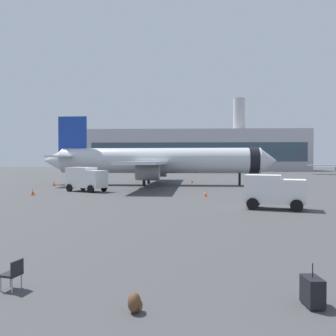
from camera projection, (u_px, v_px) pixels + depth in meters
name	position (u px, v px, depth m)	size (l,w,h in m)	color
airplane_at_gate	(158.00, 161.00, 52.46)	(35.71, 32.16, 10.50)	silver
service_truck	(86.00, 178.00, 41.36)	(5.27, 4.20, 2.90)	white
cargo_van	(274.00, 190.00, 26.29)	(4.79, 3.36, 2.60)	white
safety_cone_near	(205.00, 194.00, 35.66)	(0.44, 0.44, 0.61)	#F2590C
safety_cone_mid	(33.00, 192.00, 36.94)	(0.44, 0.44, 0.76)	#F2590C
safety_cone_far	(54.00, 183.00, 50.25)	(0.44, 0.44, 0.77)	#F2590C
safety_cone_outer	(192.00, 181.00, 57.51)	(0.44, 0.44, 0.67)	#F2590C
rolling_suitcase	(312.00, 291.00, 8.73)	(0.46, 0.67, 1.10)	black
traveller_backpack	(135.00, 303.00, 8.40)	(0.36, 0.40, 0.48)	brown
gate_chair	(13.00, 273.00, 9.84)	(0.58, 0.58, 0.86)	black
terminal_building	(198.00, 150.00, 131.08)	(80.43, 17.05, 27.06)	#B2B2B7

